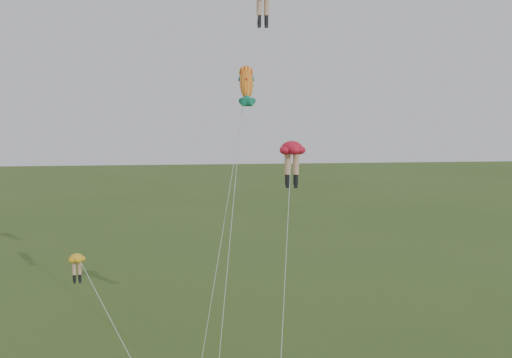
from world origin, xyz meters
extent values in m
cylinder|color=#DCA682|center=(3.51, 9.21, 21.72)|extent=(0.34, 0.34, 1.17)
cylinder|color=black|center=(3.51, 9.21, 20.84)|extent=(0.27, 0.27, 0.58)
cube|color=black|center=(3.51, 9.21, 20.46)|extent=(0.21, 0.35, 0.17)
cylinder|color=#DCA682|center=(3.97, 9.24, 21.72)|extent=(0.34, 0.34, 1.17)
cylinder|color=black|center=(3.97, 9.24, 20.84)|extent=(0.27, 0.27, 0.58)
cube|color=black|center=(3.97, 9.24, 20.46)|extent=(0.21, 0.35, 0.17)
cylinder|color=silver|center=(1.39, 4.85, 11.61)|extent=(4.73, 8.78, 22.78)
ellipsoid|color=red|center=(4.98, 5.43, 12.78)|extent=(1.88, 1.88, 0.82)
cylinder|color=#DCA682|center=(4.73, 5.46, 11.81)|extent=(0.37, 0.37, 1.26)
cylinder|color=black|center=(4.73, 5.46, 10.87)|extent=(0.29, 0.29, 0.63)
cube|color=black|center=(4.73, 5.46, 10.46)|extent=(0.26, 0.39, 0.18)
cylinder|color=#DCA682|center=(5.23, 5.39, 11.81)|extent=(0.37, 0.37, 1.26)
cylinder|color=black|center=(5.23, 5.39, 10.87)|extent=(0.29, 0.29, 0.63)
cube|color=black|center=(5.23, 5.39, 10.46)|extent=(0.26, 0.39, 0.18)
cylinder|color=silver|center=(3.95, 1.53, 6.70)|extent=(2.09, 7.83, 12.98)
ellipsoid|color=gold|center=(-6.82, 0.62, 7.61)|extent=(1.03, 1.03, 0.44)
cylinder|color=#DCA682|center=(-6.95, 0.59, 7.10)|extent=(0.19, 0.19, 0.67)
cylinder|color=black|center=(-6.95, 0.59, 6.59)|extent=(0.15, 0.15, 0.33)
cube|color=black|center=(-6.95, 0.59, 6.38)|extent=(0.15, 0.21, 0.10)
cylinder|color=#DCA682|center=(-6.69, 0.64, 7.10)|extent=(0.19, 0.19, 0.67)
cylinder|color=black|center=(-6.69, 0.64, 6.59)|extent=(0.15, 0.15, 0.33)
cube|color=black|center=(-6.69, 0.64, 6.38)|extent=(0.15, 0.21, 0.10)
cylinder|color=silver|center=(-4.63, -0.91, 4.02)|extent=(4.41, 3.10, 7.62)
ellipsoid|color=yellow|center=(2.32, 6.07, 16.66)|extent=(1.05, 2.45, 2.55)
sphere|color=yellow|center=(2.32, 6.07, 16.66)|extent=(0.98, 1.33, 1.27)
cone|color=#137D5D|center=(2.32, 6.07, 16.66)|extent=(0.78, 1.26, 1.19)
cone|color=#137D5D|center=(2.32, 6.07, 16.66)|extent=(0.78, 1.26, 1.19)
cone|color=#137D5D|center=(2.32, 6.07, 16.66)|extent=(0.44, 0.70, 0.66)
cone|color=#137D5D|center=(2.32, 6.07, 16.66)|extent=(0.44, 0.70, 0.66)
cone|color=red|center=(2.32, 6.07, 16.66)|extent=(0.48, 0.69, 0.66)
cylinder|color=silver|center=(1.15, 2.75, 8.44)|extent=(2.37, 6.67, 16.45)
camera|label=1|loc=(-1.36, -28.12, 14.59)|focal=40.00mm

